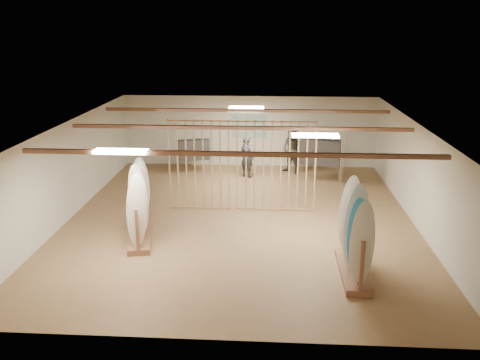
# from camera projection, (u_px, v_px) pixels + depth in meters

# --- Properties ---
(floor) EXTENTS (12.00, 12.00, 0.00)m
(floor) POSITION_uv_depth(u_px,v_px,m) (240.00, 219.00, 14.90)
(floor) COLOR olive
(floor) RESTS_ON ground
(ceiling) EXTENTS (12.00, 12.00, 0.00)m
(ceiling) POSITION_uv_depth(u_px,v_px,m) (240.00, 125.00, 14.08)
(ceiling) COLOR gray
(ceiling) RESTS_ON ground
(wall_back) EXTENTS (12.00, 0.00, 12.00)m
(wall_back) POSITION_uv_depth(u_px,v_px,m) (249.00, 131.00, 20.22)
(wall_back) COLOR beige
(wall_back) RESTS_ON ground
(wall_front) EXTENTS (12.00, 0.00, 12.00)m
(wall_front) POSITION_uv_depth(u_px,v_px,m) (218.00, 270.00, 8.76)
(wall_front) COLOR beige
(wall_front) RESTS_ON ground
(wall_left) EXTENTS (0.00, 12.00, 12.00)m
(wall_left) POSITION_uv_depth(u_px,v_px,m) (69.00, 170.00, 14.79)
(wall_left) COLOR beige
(wall_left) RESTS_ON ground
(wall_right) EXTENTS (0.00, 12.00, 12.00)m
(wall_right) POSITION_uv_depth(u_px,v_px,m) (418.00, 176.00, 14.19)
(wall_right) COLOR beige
(wall_right) RESTS_ON ground
(ceiling_slats) EXTENTS (9.50, 6.12, 0.10)m
(ceiling_slats) POSITION_uv_depth(u_px,v_px,m) (240.00, 128.00, 14.10)
(ceiling_slats) COLOR brown
(ceiling_slats) RESTS_ON ground
(light_panels) EXTENTS (1.20, 0.35, 0.06)m
(light_panels) POSITION_uv_depth(u_px,v_px,m) (240.00, 127.00, 14.10)
(light_panels) COLOR white
(light_panels) RESTS_ON ground
(bamboo_partition) EXTENTS (4.45, 0.05, 2.78)m
(bamboo_partition) POSITION_uv_depth(u_px,v_px,m) (242.00, 166.00, 15.25)
(bamboo_partition) COLOR tan
(bamboo_partition) RESTS_ON ground
(poster) EXTENTS (1.40, 0.03, 0.90)m
(poster) POSITION_uv_depth(u_px,v_px,m) (249.00, 127.00, 20.14)
(poster) COLOR teal
(poster) RESTS_ON ground
(rack_left) EXTENTS (1.04, 2.57, 2.02)m
(rack_left) POSITION_uv_depth(u_px,v_px,m) (140.00, 212.00, 13.49)
(rack_left) COLOR brown
(rack_left) RESTS_ON floor
(rack_right) EXTENTS (0.58, 2.19, 2.08)m
(rack_right) POSITION_uv_depth(u_px,v_px,m) (354.00, 245.00, 11.42)
(rack_right) COLOR brown
(rack_right) RESTS_ON floor
(clothing_rack_a) EXTENTS (1.23, 0.65, 1.37)m
(clothing_rack_a) POSITION_uv_depth(u_px,v_px,m) (194.00, 150.00, 19.36)
(clothing_rack_a) COLOR silver
(clothing_rack_a) RESTS_ON floor
(clothing_rack_b) EXTENTS (1.47, 0.80, 1.64)m
(clothing_rack_b) POSITION_uv_depth(u_px,v_px,m) (321.00, 152.00, 18.26)
(clothing_rack_b) COLOR silver
(clothing_rack_b) RESTS_ON floor
(shopper_a) EXTENTS (0.78, 0.74, 1.77)m
(shopper_a) POSITION_uv_depth(u_px,v_px,m) (247.00, 154.00, 18.80)
(shopper_a) COLOR #2A2C32
(shopper_a) RESTS_ON floor
(shopper_b) EXTENTS (1.24, 1.21, 2.03)m
(shopper_b) POSITION_uv_depth(u_px,v_px,m) (292.00, 147.00, 19.24)
(shopper_b) COLOR #37362A
(shopper_b) RESTS_ON floor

